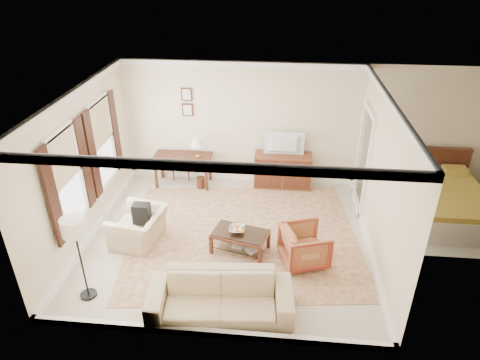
% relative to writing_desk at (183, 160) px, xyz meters
% --- Properties ---
extents(room_shell, '(5.51, 5.01, 2.91)m').
position_rel_writing_desk_xyz_m(room_shell, '(1.34, -2.06, 1.84)').
color(room_shell, beige).
rests_on(room_shell, ground).
extents(annex_bedroom, '(3.00, 2.70, 2.90)m').
position_rel_writing_desk_xyz_m(annex_bedroom, '(5.83, -0.91, -0.29)').
color(annex_bedroom, beige).
rests_on(annex_bedroom, ground).
extents(window_front, '(0.12, 1.56, 1.80)m').
position_rel_writing_desk_xyz_m(window_front, '(-1.36, -2.76, 0.92)').
color(window_front, '#CCB284').
rests_on(window_front, room_shell).
extents(window_rear, '(0.12, 1.56, 1.80)m').
position_rel_writing_desk_xyz_m(window_rear, '(-1.36, -1.16, 0.92)').
color(window_rear, '#CCB284').
rests_on(window_rear, room_shell).
extents(doorway, '(0.10, 1.12, 2.25)m').
position_rel_writing_desk_xyz_m(doorway, '(4.05, -0.56, 0.44)').
color(doorway, white).
rests_on(doorway, room_shell).
extents(rug, '(4.90, 4.34, 0.01)m').
position_rel_writing_desk_xyz_m(rug, '(1.62, -1.97, -0.63)').
color(rug, brown).
rests_on(rug, room_shell).
extents(writing_desk, '(1.36, 0.68, 0.75)m').
position_rel_writing_desk_xyz_m(writing_desk, '(0.00, 0.00, 0.00)').
color(writing_desk, '#4C2315').
rests_on(writing_desk, room_shell).
extents(desk_chair, '(0.47, 0.47, 1.05)m').
position_rel_writing_desk_xyz_m(desk_chair, '(-0.11, 0.35, -0.11)').
color(desk_chair, brown).
rests_on(desk_chair, room_shell).
extents(desk_lamp, '(0.32, 0.32, 0.50)m').
position_rel_writing_desk_xyz_m(desk_lamp, '(0.37, 0.00, 0.36)').
color(desk_lamp, silver).
rests_on(desk_lamp, writing_desk).
extents(framed_prints, '(0.25, 0.04, 0.68)m').
position_rel_writing_desk_xyz_m(framed_prints, '(0.10, 0.41, 1.31)').
color(framed_prints, '#4C2315').
rests_on(framed_prints, room_shell).
extents(sideboard, '(1.33, 0.51, 0.82)m').
position_rel_writing_desk_xyz_m(sideboard, '(2.37, 0.16, -0.23)').
color(sideboard, brown).
rests_on(sideboard, room_shell).
extents(tv, '(0.89, 0.51, 0.12)m').
position_rel_writing_desk_xyz_m(tv, '(2.37, 0.14, 0.63)').
color(tv, black).
rests_on(tv, sideboard).
extents(coffee_table, '(1.13, 0.83, 0.43)m').
position_rel_writing_desk_xyz_m(coffee_table, '(1.61, -2.46, -0.31)').
color(coffee_table, '#4C2315').
rests_on(coffee_table, room_shell).
extents(fruit_bowl, '(0.42, 0.42, 0.10)m').
position_rel_writing_desk_xyz_m(fruit_bowl, '(1.55, -2.43, -0.15)').
color(fruit_bowl, silver).
rests_on(fruit_bowl, coffee_table).
extents(book_a, '(0.28, 0.13, 0.38)m').
position_rel_writing_desk_xyz_m(book_a, '(1.50, -2.45, -0.46)').
color(book_a, brown).
rests_on(book_a, coffee_table).
extents(book_b, '(0.20, 0.23, 0.38)m').
position_rel_writing_desk_xyz_m(book_b, '(1.81, -2.52, -0.47)').
color(book_b, brown).
rests_on(book_b, coffee_table).
extents(striped_armchair, '(0.92, 0.95, 0.80)m').
position_rel_writing_desk_xyz_m(striped_armchair, '(2.80, -2.67, -0.24)').
color(striped_armchair, maroon).
rests_on(striped_armchair, room_shell).
extents(club_armchair, '(0.83, 1.12, 0.90)m').
position_rel_writing_desk_xyz_m(club_armchair, '(-0.36, -2.36, -0.19)').
color(club_armchair, tan).
rests_on(club_armchair, room_shell).
extents(backpack, '(0.31, 0.37, 0.40)m').
position_rel_writing_desk_xyz_m(backpack, '(-0.28, -2.34, 0.06)').
color(backpack, black).
rests_on(backpack, club_armchair).
extents(sofa, '(2.29, 0.84, 0.88)m').
position_rel_writing_desk_xyz_m(sofa, '(1.46, -4.04, -0.20)').
color(sofa, tan).
rests_on(sofa, room_shell).
extents(floor_lamp, '(0.38, 0.38, 1.52)m').
position_rel_writing_desk_xyz_m(floor_lamp, '(-0.77, -3.89, 0.64)').
color(floor_lamp, black).
rests_on(floor_lamp, room_shell).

